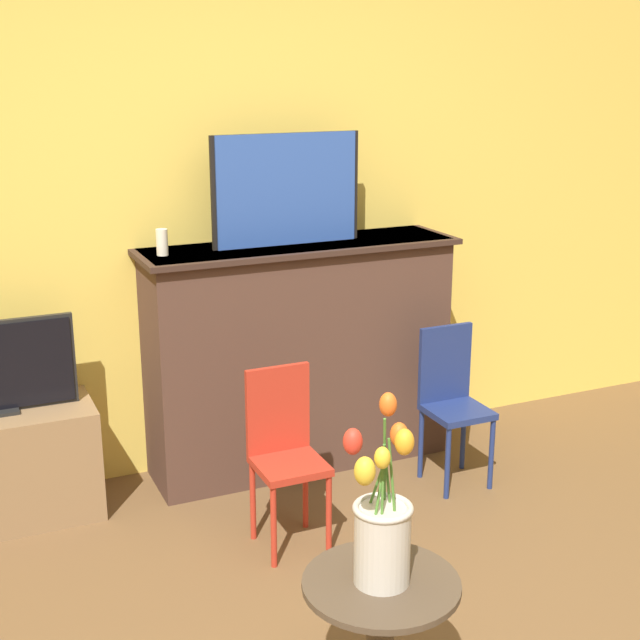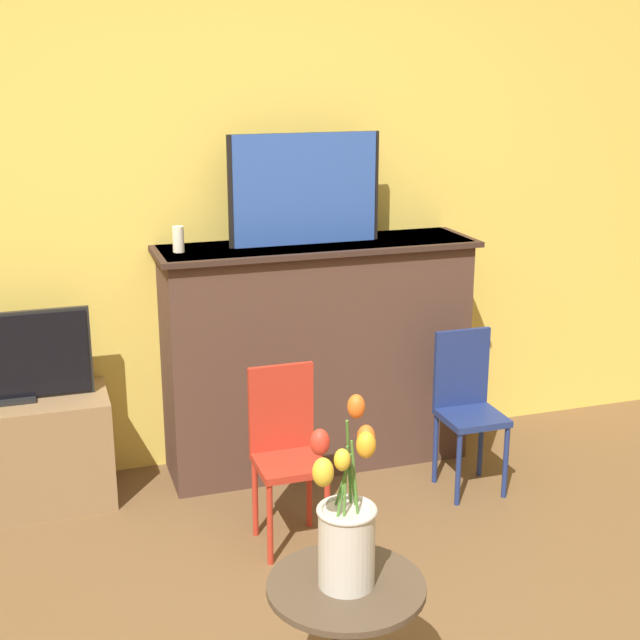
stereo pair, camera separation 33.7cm
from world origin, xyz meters
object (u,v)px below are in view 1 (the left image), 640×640
Objects in this scene: chair_blue at (452,396)px; vase_tulips at (382,526)px; painting at (287,189)px; chair_red at (285,447)px.

vase_tulips is (-1.05, -1.27, 0.22)m from chair_blue.
chair_blue is 1.36× the size of vase_tulips.
painting reaches higher than vase_tulips.
painting is 0.96× the size of chair_blue.
chair_red is (-0.29, -0.67, -0.93)m from painting.
chair_blue is (0.92, 0.21, 0.00)m from chair_red.
chair_red is 1.09m from vase_tulips.
painting is 1.19m from chair_red.
painting is at bearing 143.34° from chair_blue.
vase_tulips is (-0.42, -1.74, -0.71)m from painting.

